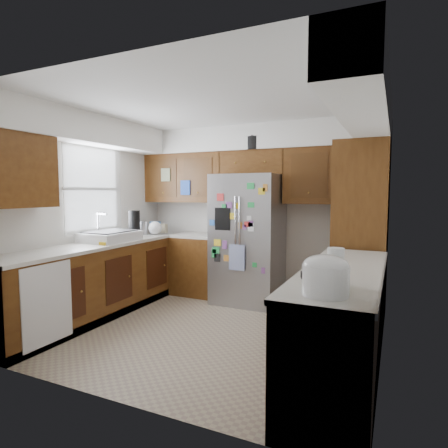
% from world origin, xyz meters
% --- Properties ---
extents(floor, '(3.60, 3.60, 0.00)m').
position_xyz_m(floor, '(0.00, 0.00, 0.00)').
color(floor, tan).
rests_on(floor, ground).
extents(room_shell, '(3.64, 3.24, 2.52)m').
position_xyz_m(room_shell, '(-0.11, 0.36, 1.82)').
color(room_shell, silver).
rests_on(room_shell, ground).
extents(left_counter_run, '(1.36, 3.20, 0.92)m').
position_xyz_m(left_counter_run, '(-1.36, 0.03, 0.43)').
color(left_counter_run, '#49270E').
rests_on(left_counter_run, ground).
extents(right_counter_run, '(0.63, 2.25, 0.92)m').
position_xyz_m(right_counter_run, '(1.50, -0.47, 0.42)').
color(right_counter_run, '#49270E').
rests_on(right_counter_run, ground).
extents(pantry, '(0.60, 0.90, 2.15)m').
position_xyz_m(pantry, '(1.50, 1.15, 1.07)').
color(pantry, '#49270E').
rests_on(pantry, ground).
extents(fridge, '(0.90, 0.79, 1.80)m').
position_xyz_m(fridge, '(-0.00, 1.20, 0.90)').
color(fridge, gray).
rests_on(fridge, ground).
extents(bridge_cabinet, '(0.96, 0.34, 0.35)m').
position_xyz_m(bridge_cabinet, '(0.00, 1.43, 1.98)').
color(bridge_cabinet, '#49270E').
rests_on(bridge_cabinet, fridge).
extents(fridge_top_items, '(0.48, 0.38, 0.26)m').
position_xyz_m(fridge_top_items, '(-0.03, 1.40, 2.28)').
color(fridge_top_items, '#26329B').
rests_on(fridge_top_items, bridge_cabinet).
extents(sink_assembly, '(0.52, 0.71, 0.37)m').
position_xyz_m(sink_assembly, '(-1.50, 0.10, 0.99)').
color(sink_assembly, white).
rests_on(sink_assembly, left_counter_run).
extents(left_counter_clutter, '(0.32, 0.87, 0.38)m').
position_xyz_m(left_counter_clutter, '(-1.46, 0.80, 1.05)').
color(left_counter_clutter, black).
rests_on(left_counter_clutter, left_counter_run).
extents(rice_cooker, '(0.30, 0.29, 0.25)m').
position_xyz_m(rice_cooker, '(1.50, -1.35, 1.05)').
color(rice_cooker, white).
rests_on(rice_cooker, right_counter_run).
extents(paper_towel, '(0.11, 0.11, 0.26)m').
position_xyz_m(paper_towel, '(1.52, -1.06, 1.05)').
color(paper_towel, white).
rests_on(paper_towel, right_counter_run).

